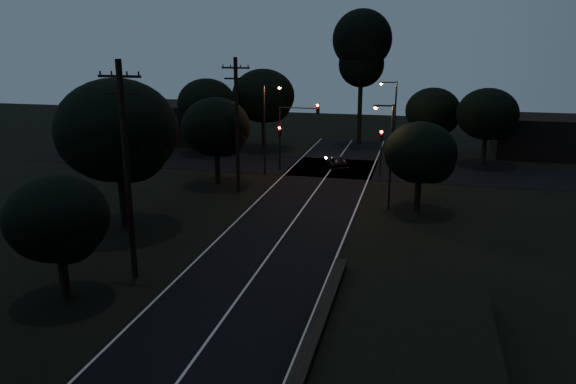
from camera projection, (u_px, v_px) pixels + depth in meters
The scene contains 21 objects.
road_surface at pixel (310, 199), 42.83m from camera, with size 60.00×70.00×0.03m.
utility_pole_mid at pixel (127, 169), 27.54m from camera, with size 2.20×0.30×11.00m.
utility_pole_far at pixel (237, 123), 43.53m from camera, with size 2.20×0.30×10.50m.
tree_left_b at pixel (59, 221), 25.55m from camera, with size 4.72×4.72×6.00m.
tree_left_c at pixel (120, 133), 34.77m from camera, with size 7.59×7.59×9.59m.
tree_left_d at pixel (218, 129), 46.03m from camera, with size 5.69×5.69×7.22m.
tree_far_nw at pixel (265, 97), 60.85m from camera, with size 6.82×6.82×8.64m.
tree_far_w at pixel (208, 105), 58.38m from camera, with size 6.13×6.13×7.81m.
tree_far_ne at pixel (435, 112), 57.14m from camera, with size 5.54×5.54×7.00m.
tree_far_e at pixel (490, 116), 53.14m from camera, with size 5.77×5.77×7.32m.
tree_right_a at pixel (423, 154), 38.74m from camera, with size 5.02×5.02×6.38m.
tall_pine at pixel (362, 48), 62.08m from camera, with size 6.58×6.58×14.95m.
building_left at pixel (179, 122), 66.29m from camera, with size 10.00×8.00×4.40m, color black.
building_right at pixel (540, 136), 58.31m from camera, with size 9.00×7.00×4.00m, color black.
signal_left at pixel (280, 140), 51.41m from camera, with size 0.28×0.35×4.10m.
signal_right at pixel (381, 144), 49.35m from camera, with size 0.28×0.35×4.10m.
signal_mast at pixel (298, 124), 50.63m from camera, with size 3.70×0.35×6.25m.
streetlight_a at pixel (266, 123), 49.22m from camera, with size 1.66×0.26×8.00m.
streetlight_b at pixel (393, 118), 52.46m from camera, with size 1.66×0.26×8.00m.
streetlight_c at pixel (389, 149), 39.31m from camera, with size 1.46×0.26×7.50m.
car at pixel (337, 162), 52.57m from camera, with size 1.54×3.82×1.30m, color black.
Camera 1 is at (7.96, -9.25, 12.03)m, focal length 35.00 mm.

